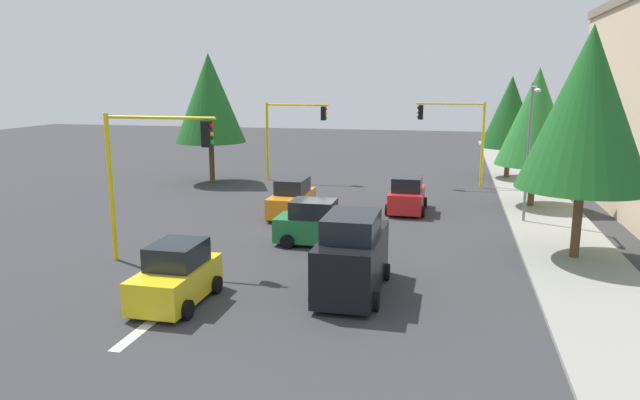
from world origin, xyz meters
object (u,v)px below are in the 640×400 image
street_lamp_curbside (530,138)px  tree_roadside_near (587,109)px  car_red (407,196)px  delivery_van_black (352,256)px  car_orange (292,199)px  tree_roadside_far (511,112)px  traffic_signal_near_right (150,159)px  car_yellow (176,276)px  car_green (317,224)px  traffic_signal_far_left (456,127)px  tree_roadside_mid (537,117)px  traffic_signal_far_right (292,126)px  tree_opposite_side (209,98)px

street_lamp_curbside → tree_roadside_near: size_ratio=0.76×
car_red → delivery_van_black: bearing=-3.6°
car_red → car_orange: size_ratio=0.93×
tree_roadside_near → car_orange: size_ratio=2.20×
tree_roadside_near → car_red: 11.64m
street_lamp_curbside → tree_roadside_far: tree_roadside_far is taller
traffic_signal_near_right → car_yellow: traffic_signal_near_right is taller
car_green → traffic_signal_far_left: bearing=160.0°
delivery_van_black → car_red: bearing=176.4°
delivery_van_black → car_orange: 11.91m
car_orange → car_yellow: bearing=-1.2°
traffic_signal_near_right → tree_roadside_mid: bearing=131.7°
traffic_signal_far_right → tree_roadside_far: tree_roadside_far is taller
car_yellow → tree_opposite_side: bearing=-159.7°
street_lamp_curbside → car_yellow: size_ratio=1.92×
tree_opposite_side → car_orange: (8.79, 8.31, -5.00)m
traffic_signal_far_right → street_lamp_curbside: 18.15m
car_red → car_green: bearing=-24.1°
traffic_signal_near_right → traffic_signal_far_right: bearing=179.9°
tree_roadside_mid → car_green: size_ratio=2.14×
street_lamp_curbside → tree_opposite_side: 21.93m
traffic_signal_far_left → traffic_signal_near_right: 23.04m
tree_opposite_side → car_red: (6.50, 14.23, -5.00)m
traffic_signal_far_right → tree_roadside_far: bearing=104.8°
tree_roadside_mid → delivery_van_black: tree_roadside_mid is taller
traffic_signal_far_left → car_red: (8.50, -2.48, -3.15)m
street_lamp_curbside → traffic_signal_near_right: bearing=-57.2°
tree_opposite_side → car_red: bearing=65.4°
street_lamp_curbside → car_green: bearing=-58.9°
tree_roadside_far → tree_roadside_mid: bearing=2.9°
tree_opposite_side → car_orange: bearing=43.4°
traffic_signal_far_left → delivery_van_black: size_ratio=1.19×
traffic_signal_far_left → traffic_signal_near_right: (20.00, -11.43, 0.09)m
tree_roadside_near → tree_opposite_side: bearing=-123.1°
traffic_signal_far_right → car_orange: 11.61m
car_red → street_lamp_curbside: bearing=72.4°
car_yellow → traffic_signal_far_right: bearing=-173.4°
traffic_signal_far_left → street_lamp_curbside: (10.39, 3.49, 0.30)m
street_lamp_curbside → delivery_van_black: (11.16, -6.78, -3.07)m
delivery_van_black → traffic_signal_far_right: bearing=-159.4°
car_orange → traffic_signal_far_right: bearing=-164.5°
traffic_signal_near_right → tree_opposite_side: size_ratio=0.65×
traffic_signal_far_left → car_red: size_ratio=1.48×
tree_opposite_side → street_lamp_curbside: bearing=67.4°
tree_roadside_mid → tree_opposite_side: size_ratio=0.87×
tree_roadside_mid → delivery_van_black: 17.72m
traffic_signal_near_right → delivery_van_black: 8.77m
traffic_signal_near_right → tree_roadside_mid: 21.08m
tree_roadside_far → delivery_van_black: (25.55, -7.08, -3.60)m
traffic_signal_far_left → traffic_signal_near_right: size_ratio=0.98×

